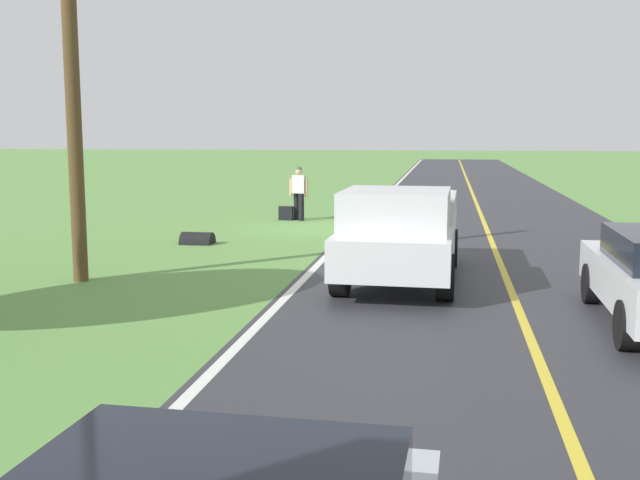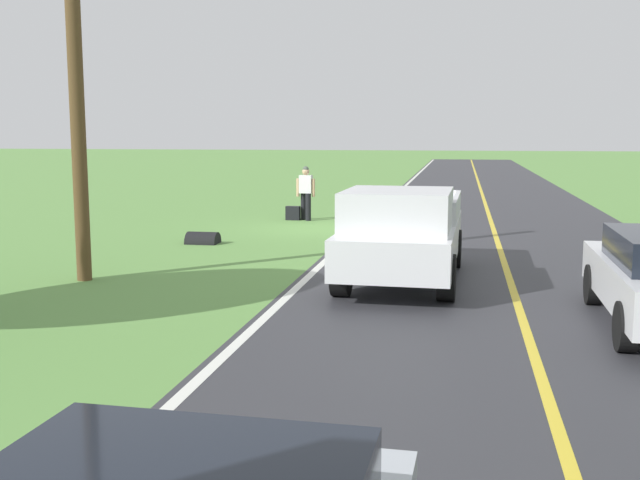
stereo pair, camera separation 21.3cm
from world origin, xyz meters
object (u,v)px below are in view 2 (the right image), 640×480
at_px(suitcase_carried, 293,213).
at_px(pickup_truck_passing, 402,232).
at_px(hitchhiker_walking, 306,190).
at_px(utility_pole_roadside, 75,51).

height_order(suitcase_carried, pickup_truck_passing, pickup_truck_passing).
height_order(hitchhiker_walking, utility_pole_roadside, utility_pole_roadside).
distance_m(hitchhiker_walking, suitcase_carried, 0.87).
bearing_deg(utility_pole_roadside, hitchhiker_walking, -101.48).
distance_m(hitchhiker_walking, pickup_truck_passing, 10.53).
distance_m(suitcase_carried, pickup_truck_passing, 10.67).
bearing_deg(utility_pole_roadside, pickup_truck_passing, -171.69).
height_order(suitcase_carried, utility_pole_roadside, utility_pole_roadside).
height_order(pickup_truck_passing, utility_pole_roadside, utility_pole_roadside).
bearing_deg(hitchhiker_walking, pickup_truck_passing, 111.51).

